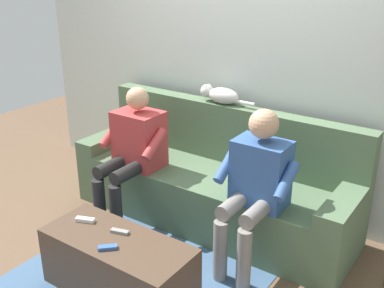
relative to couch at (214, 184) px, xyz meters
The scene contains 11 objects.
ground_plane 0.79m from the couch, 90.00° to the left, with size 8.00×8.00×0.00m, color brown.
back_wall 1.02m from the couch, 90.00° to the right, with size 4.51×0.06×2.48m, color silver.
couch is the anchor object (origin of this frame).
coffee_table 1.16m from the couch, 90.00° to the left, with size 1.01×0.43×0.41m.
person_left_seated 0.74m from the couch, 147.11° to the left, with size 0.53×0.54×1.15m.
person_right_seated 0.73m from the couch, 31.84° to the left, with size 0.53×0.60×1.12m.
cat_on_backrest 0.74m from the couch, 66.74° to the right, with size 0.50×0.15×0.14m.
remote_blue 1.27m from the couch, 91.28° to the left, with size 0.12×0.04×0.02m, color #3860B7.
remote_gray 1.09m from the couch, 88.19° to the left, with size 0.12×0.04×0.02m, color gray.
remote_white 1.17m from the couch, 73.94° to the left, with size 0.13×0.04×0.03m, color white.
floor_rug 1.05m from the couch, 90.00° to the left, with size 1.58×1.82×0.01m, color #426084.
Camera 1 is at (-1.81, 2.80, 2.06)m, focal length 43.36 mm.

